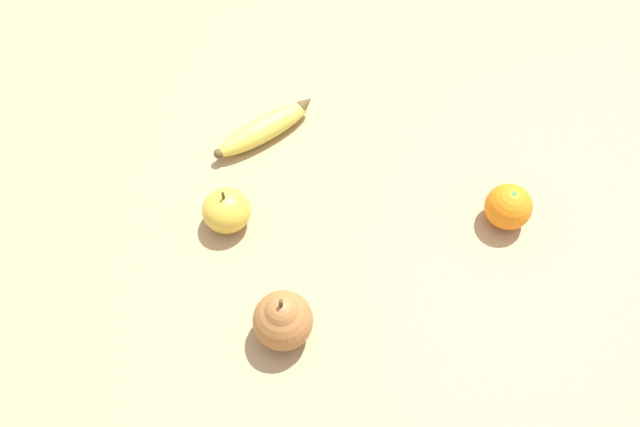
{
  "coord_description": "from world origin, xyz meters",
  "views": [
    {
      "loc": [
        -0.09,
        0.54,
        0.78
      ],
      "look_at": [
        0.03,
        0.07,
        0.03
      ],
      "focal_mm": 35.0,
      "sensor_mm": 36.0,
      "label": 1
    }
  ],
  "objects_px": {
    "apple": "(227,210)",
    "pear": "(283,319)",
    "orange": "(508,207)",
    "banana": "(265,128)"
  },
  "relations": [
    {
      "from": "pear",
      "to": "apple",
      "type": "xyz_separation_m",
      "value": [
        0.13,
        -0.15,
        -0.01
      ]
    },
    {
      "from": "apple",
      "to": "pear",
      "type": "bearing_deg",
      "value": 131.25
    },
    {
      "from": "banana",
      "to": "orange",
      "type": "bearing_deg",
      "value": -60.69
    },
    {
      "from": "orange",
      "to": "pear",
      "type": "bearing_deg",
      "value": 43.74
    },
    {
      "from": "orange",
      "to": "apple",
      "type": "height_order",
      "value": "apple"
    },
    {
      "from": "orange",
      "to": "pear",
      "type": "height_order",
      "value": "pear"
    },
    {
      "from": "orange",
      "to": "apple",
      "type": "distance_m",
      "value": 0.41
    },
    {
      "from": "banana",
      "to": "pear",
      "type": "relative_size",
      "value": 1.69
    },
    {
      "from": "banana",
      "to": "orange",
      "type": "xyz_separation_m",
      "value": [
        -0.39,
        0.06,
        0.01
      ]
    },
    {
      "from": "orange",
      "to": "apple",
      "type": "xyz_separation_m",
      "value": [
        0.39,
        0.11,
        -0.0
      ]
    }
  ]
}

